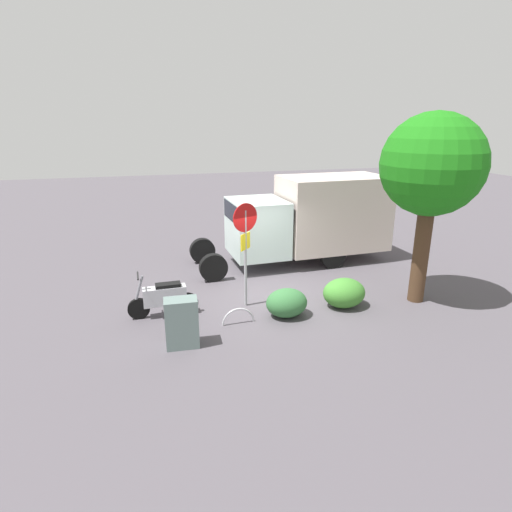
% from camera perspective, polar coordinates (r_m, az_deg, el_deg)
% --- Properties ---
extents(ground_plane, '(60.00, 60.00, 0.00)m').
position_cam_1_polar(ground_plane, '(12.23, 2.05, -5.43)').
color(ground_plane, '#4E4950').
extents(box_truck_near, '(6.96, 2.37, 3.03)m').
position_cam_1_polar(box_truck_near, '(14.86, 7.29, 5.37)').
color(box_truck_near, black).
rests_on(box_truck_near, ground).
extents(motorcycle, '(1.81, 0.55, 1.20)m').
position_cam_1_polar(motorcycle, '(11.08, -12.48, -5.54)').
color(motorcycle, black).
rests_on(motorcycle, ground).
extents(stop_sign, '(0.71, 0.33, 2.87)m').
position_cam_1_polar(stop_sign, '(10.93, -1.48, 2.31)').
color(stop_sign, '#9E9EA3').
rests_on(stop_sign, ground).
extents(street_tree, '(2.67, 2.67, 5.14)m').
position_cam_1_polar(street_tree, '(11.86, 23.03, 11.17)').
color(street_tree, '#47301E').
rests_on(street_tree, ground).
extents(utility_cabinet, '(0.76, 0.50, 1.15)m').
position_cam_1_polar(utility_cabinet, '(9.54, -10.16, -9.03)').
color(utility_cabinet, slate).
rests_on(utility_cabinet, ground).
extents(bike_rack_hoop, '(0.85, 0.07, 0.85)m').
position_cam_1_polar(bike_rack_hoop, '(10.64, -2.44, -9.23)').
color(bike_rack_hoop, '#B7B7BC').
rests_on(bike_rack_hoop, ground).
extents(shrub_near_sign, '(1.18, 0.96, 0.80)m').
position_cam_1_polar(shrub_near_sign, '(11.63, 12.00, -4.98)').
color(shrub_near_sign, '#3E812E').
rests_on(shrub_near_sign, ground).
extents(shrub_mid_verge, '(1.09, 0.89, 0.74)m').
position_cam_1_polar(shrub_mid_verge, '(10.88, 4.23, -6.43)').
color(shrub_mid_verge, '#326937').
rests_on(shrub_mid_verge, ground).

